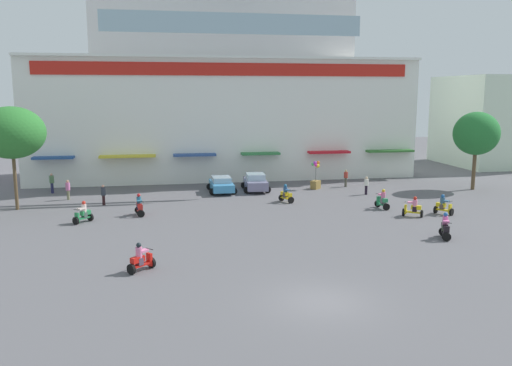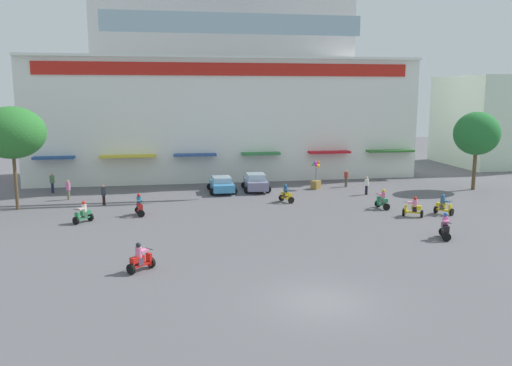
{
  "view_description": "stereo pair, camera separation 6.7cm",
  "coord_description": "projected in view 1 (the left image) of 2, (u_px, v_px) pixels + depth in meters",
  "views": [
    {
      "loc": [
        -6.33,
        -19.94,
        8.57
      ],
      "look_at": [
        -0.19,
        14.43,
        2.6
      ],
      "focal_mm": 36.91,
      "sensor_mm": 36.0,
      "label": 1
    },
    {
      "loc": [
        -6.26,
        -19.95,
        8.57
      ],
      "look_at": [
        -0.19,
        14.43,
        2.6
      ],
      "focal_mm": 36.91,
      "sensor_mm": 36.0,
      "label": 2
    }
  ],
  "objects": [
    {
      "name": "ground_plane",
      "position": [
        263.0,
        225.0,
        34.51
      ],
      "size": [
        128.0,
        128.0,
        0.0
      ],
      "primitive_type": "plane",
      "color": "#5C5A5F"
    },
    {
      "name": "colonial_building",
      "position": [
        222.0,
        79.0,
        54.48
      ],
      "size": [
        38.26,
        14.62,
        22.75
      ],
      "color": "white",
      "rests_on": "ground"
    },
    {
      "name": "flank_building_right",
      "position": [
        491.0,
        121.0,
        63.31
      ],
      "size": [
        9.87,
        11.67,
        10.58
      ],
      "color": "silver",
      "rests_on": "ground"
    },
    {
      "name": "plaza_tree_0",
      "position": [
        12.0,
        133.0,
        38.24
      ],
      "size": [
        4.79,
        4.77,
        7.64
      ],
      "color": "brown",
      "rests_on": "ground"
    },
    {
      "name": "plaza_tree_1",
      "position": [
        476.0,
        134.0,
        46.57
      ],
      "size": [
        4.04,
        3.88,
        6.96
      ],
      "color": "brown",
      "rests_on": "ground"
    },
    {
      "name": "parked_car_0",
      "position": [
        221.0,
        184.0,
        45.95
      ],
      "size": [
        2.43,
        4.09,
        1.37
      ],
      "color": "#3D8BC3",
      "rests_on": "ground"
    },
    {
      "name": "parked_car_1",
      "position": [
        256.0,
        182.0,
        46.62
      ],
      "size": [
        2.54,
        4.02,
        1.55
      ],
      "color": "slate",
      "rests_on": "ground"
    },
    {
      "name": "scooter_rider_0",
      "position": [
        413.0,
        208.0,
        36.89
      ],
      "size": [
        1.43,
        1.21,
        1.45
      ],
      "color": "black",
      "rests_on": "ground"
    },
    {
      "name": "scooter_rider_1",
      "position": [
        444.0,
        206.0,
        37.58
      ],
      "size": [
        1.2,
        1.36,
        1.45
      ],
      "color": "black",
      "rests_on": "ground"
    },
    {
      "name": "scooter_rider_4",
      "position": [
        286.0,
        195.0,
        41.8
      ],
      "size": [
        1.05,
        1.45,
        1.45
      ],
      "color": "black",
      "rests_on": "ground"
    },
    {
      "name": "scooter_rider_5",
      "position": [
        141.0,
        259.0,
        25.55
      ],
      "size": [
        1.39,
        1.35,
        1.46
      ],
      "color": "black",
      "rests_on": "ground"
    },
    {
      "name": "scooter_rider_6",
      "position": [
        382.0,
        200.0,
        39.42
      ],
      "size": [
        0.67,
        1.45,
        1.52
      ],
      "color": "black",
      "rests_on": "ground"
    },
    {
      "name": "scooter_rider_7",
      "position": [
        139.0,
        206.0,
        37.25
      ],
      "size": [
        0.76,
        1.47,
        1.56
      ],
      "color": "black",
      "rests_on": "ground"
    },
    {
      "name": "scooter_rider_8",
      "position": [
        83.0,
        214.0,
        35.16
      ],
      "size": [
        1.3,
        1.37,
        1.47
      ],
      "color": "black",
      "rests_on": "ground"
    },
    {
      "name": "scooter_rider_9",
      "position": [
        445.0,
        228.0,
        31.32
      ],
      "size": [
        0.96,
        1.44,
        1.57
      ],
      "color": "black",
      "rests_on": "ground"
    },
    {
      "name": "pedestrian_0",
      "position": [
        346.0,
        177.0,
        48.6
      ],
      "size": [
        0.46,
        0.46,
        1.59
      ],
      "color": "#4B4B3D",
      "rests_on": "ground"
    },
    {
      "name": "pedestrian_1",
      "position": [
        103.0,
        194.0,
        40.6
      ],
      "size": [
        0.45,
        0.45,
        1.61
      ],
      "color": "black",
      "rests_on": "ground"
    },
    {
      "name": "pedestrian_2",
      "position": [
        68.0,
        189.0,
        42.69
      ],
      "size": [
        0.46,
        0.46,
        1.62
      ],
      "color": "#767655",
      "rests_on": "ground"
    },
    {
      "name": "pedestrian_3",
      "position": [
        366.0,
        184.0,
        44.84
      ],
      "size": [
        0.44,
        0.44,
        1.57
      ],
      "color": "black",
      "rests_on": "ground"
    },
    {
      "name": "pedestrian_4",
      "position": [
        52.0,
        182.0,
        45.46
      ],
      "size": [
        0.51,
        0.51,
        1.75
      ],
      "color": "#22234A",
      "rests_on": "ground"
    },
    {
      "name": "balloon_vendor_cart",
      "position": [
        316.0,
        177.0,
        47.54
      ],
      "size": [
        1.06,
        1.06,
        2.55
      ],
      "color": "olive",
      "rests_on": "ground"
    }
  ]
}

